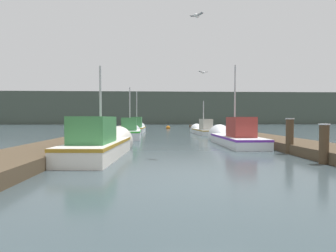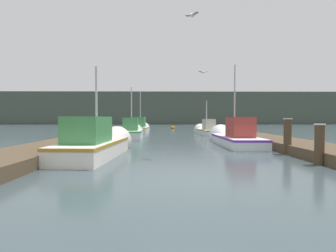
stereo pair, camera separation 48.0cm
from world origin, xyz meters
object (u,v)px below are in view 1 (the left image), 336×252
object	(u,v)px
fishing_boat_1	(232,137)
seagull_lead	(197,16)
fishing_boat_4	(137,127)
mooring_piling_1	(290,136)
seagull_1	(203,72)
fishing_boat_0	(103,143)
mooring_piling_0	(324,144)
fishing_boat_2	(130,132)
channel_buoy	(168,128)
fishing_boat_3	(202,130)

from	to	relation	value
fishing_boat_1	seagull_lead	xyz separation A→B (m)	(-2.71, -4.60, 4.78)
fishing_boat_4	mooring_piling_1	distance (m)	18.36
mooring_piling_1	seagull_1	world-z (taller)	seagull_1
fishing_boat_0	fishing_boat_1	world-z (taller)	fishing_boat_1
mooring_piling_0	mooring_piling_1	xyz separation A→B (m)	(0.14, 2.36, 0.08)
fishing_boat_0	seagull_1	world-z (taller)	seagull_1
fishing_boat_0	mooring_piling_0	distance (m)	7.57
fishing_boat_2	channel_buoy	xyz separation A→B (m)	(3.47, 16.36, -0.27)
seagull_lead	mooring_piling_0	bearing A→B (deg)	-164.08
fishing_boat_4	seagull_lead	bearing A→B (deg)	-77.65
fishing_boat_0	channel_buoy	distance (m)	25.42
mooring_piling_1	fishing_boat_4	bearing A→B (deg)	113.47
seagull_lead	seagull_1	size ratio (longest dim) A/B	0.88
fishing_boat_4	seagull_1	size ratio (longest dim) A/B	10.21
fishing_boat_1	fishing_boat_2	world-z (taller)	fishing_boat_1
fishing_boat_4	mooring_piling_1	xyz separation A→B (m)	(7.31, -16.84, 0.24)
channel_buoy	seagull_lead	size ratio (longest dim) A/B	2.17
fishing_boat_1	channel_buoy	distance (m)	21.15
seagull_1	fishing_boat_1	bearing A→B (deg)	-37.23
mooring_piling_0	mooring_piling_1	world-z (taller)	mooring_piling_1
seagull_lead	fishing_boat_1	bearing A→B (deg)	-78.78
seagull_1	mooring_piling_1	bearing A→B (deg)	-80.36
mooring_piling_1	seagull_lead	distance (m)	5.92
fishing_boat_3	fishing_boat_4	size ratio (longest dim) A/B	1.03
seagull_lead	fishing_boat_3	bearing A→B (deg)	-59.28
mooring_piling_0	seagull_1	size ratio (longest dim) A/B	2.26
fishing_boat_0	seagull_lead	size ratio (longest dim) A/B	11.92
fishing_boat_0	seagull_lead	distance (m)	5.90
seagull_lead	seagull_1	bearing A→B (deg)	-61.25
fishing_boat_4	seagull_1	distance (m)	13.67
fishing_boat_3	mooring_piling_1	xyz separation A→B (m)	(1.08, -13.67, 0.34)
fishing_boat_1	fishing_boat_4	size ratio (longest dim) A/B	1.10
fishing_boat_0	seagull_1	size ratio (longest dim) A/B	10.52
fishing_boat_1	mooring_piling_1	world-z (taller)	fishing_boat_1
fishing_boat_0	fishing_boat_2	xyz separation A→B (m)	(0.17, 8.80, -0.04)
fishing_boat_4	seagull_lead	world-z (taller)	seagull_lead
fishing_boat_1	fishing_boat_3	world-z (taller)	fishing_boat_1
fishing_boat_3	fishing_boat_1	bearing A→B (deg)	-93.05
mooring_piling_0	seagull_1	bearing A→B (deg)	110.45
mooring_piling_1	channel_buoy	xyz separation A→B (m)	(-3.73, 25.02, -0.56)
seagull_1	fishing_boat_2	bearing A→B (deg)	115.78
fishing_boat_0	mooring_piling_0	bearing A→B (deg)	-13.55
mooring_piling_0	seagull_1	world-z (taller)	seagull_1
fishing_boat_4	channel_buoy	distance (m)	8.94
fishing_boat_4	mooring_piling_1	size ratio (longest dim) A/B	3.98
mooring_piling_1	seagull_lead	bearing A→B (deg)	-171.63
seagull_lead	seagull_1	distance (m)	5.30
fishing_boat_0	mooring_piling_1	distance (m)	7.38
mooring_piling_0	seagull_1	xyz separation A→B (m)	(-2.55, 6.83, 3.37)
fishing_boat_1	fishing_boat_4	world-z (taller)	fishing_boat_1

